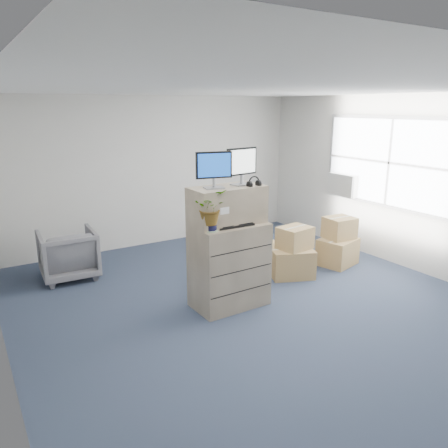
# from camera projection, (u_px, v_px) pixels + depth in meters

# --- Properties ---
(ground) EXTENTS (7.00, 7.00, 0.00)m
(ground) POSITION_uv_depth(u_px,v_px,m) (262.00, 310.00, 5.77)
(ground) COLOR #273347
(ground) RESTS_ON ground
(wall_back) EXTENTS (6.00, 0.02, 2.80)m
(wall_back) POSITION_uv_depth(u_px,v_px,m) (154.00, 172.00, 8.29)
(wall_back) COLOR beige
(wall_back) RESTS_ON ground
(wall_right) EXTENTS (0.02, 7.00, 2.80)m
(wall_right) POSITION_uv_depth(u_px,v_px,m) (417.00, 185.00, 6.93)
(wall_right) COLOR beige
(wall_right) RESTS_ON ground
(window) EXTENTS (0.07, 2.72, 1.52)m
(window) POSITION_uv_depth(u_px,v_px,m) (390.00, 163.00, 7.23)
(window) COLOR gray
(window) RESTS_ON wall_right
(ac_unit) EXTENTS (0.24, 0.60, 0.40)m
(ac_unit) POSITION_uv_depth(u_px,v_px,m) (344.00, 185.00, 8.06)
(ac_unit) COLOR #B8B8B4
(ac_unit) RESTS_ON wall_right
(filing_cabinet_lower) EXTENTS (0.98, 0.61, 1.13)m
(filing_cabinet_lower) POSITION_uv_depth(u_px,v_px,m) (229.00, 265.00, 5.79)
(filing_cabinet_lower) COLOR #84745B
(filing_cabinet_lower) RESTS_ON ground
(filing_cabinet_upper) EXTENTS (0.98, 0.51, 0.48)m
(filing_cabinet_upper) POSITION_uv_depth(u_px,v_px,m) (227.00, 205.00, 5.62)
(filing_cabinet_upper) COLOR #84745B
(filing_cabinet_upper) RESTS_ON filing_cabinet_lower
(monitor_left) EXTENTS (0.46, 0.22, 0.46)m
(monitor_left) POSITION_uv_depth(u_px,v_px,m) (214.00, 168.00, 5.37)
(monitor_left) COLOR #99999E
(monitor_left) RESTS_ON filing_cabinet_upper
(monitor_right) EXTENTS (0.49, 0.22, 0.48)m
(monitor_right) POSITION_uv_depth(u_px,v_px,m) (242.00, 164.00, 5.60)
(monitor_right) COLOR #99999E
(monitor_right) RESTS_ON filing_cabinet_upper
(headphones) EXTENTS (0.17, 0.02, 0.17)m
(headphones) POSITION_uv_depth(u_px,v_px,m) (254.00, 182.00, 5.58)
(headphones) COLOR black
(headphones) RESTS_ON filing_cabinet_upper
(keyboard) EXTENTS (0.52, 0.23, 0.03)m
(keyboard) POSITION_uv_depth(u_px,v_px,m) (233.00, 225.00, 5.55)
(keyboard) COLOR black
(keyboard) RESTS_ON filing_cabinet_lower
(mouse) EXTENTS (0.12, 0.10, 0.04)m
(mouse) POSITION_uv_depth(u_px,v_px,m) (255.00, 220.00, 5.76)
(mouse) COLOR silver
(mouse) RESTS_ON filing_cabinet_lower
(water_bottle) EXTENTS (0.08, 0.08, 0.29)m
(water_bottle) POSITION_uv_depth(u_px,v_px,m) (233.00, 212.00, 5.67)
(water_bottle) COLOR gray
(water_bottle) RESTS_ON filing_cabinet_lower
(phone_dock) EXTENTS (0.07, 0.06, 0.16)m
(phone_dock) POSITION_uv_depth(u_px,v_px,m) (221.00, 220.00, 5.64)
(phone_dock) COLOR silver
(phone_dock) RESTS_ON filing_cabinet_lower
(external_drive) EXTENTS (0.24, 0.21, 0.06)m
(external_drive) POSITION_uv_depth(u_px,v_px,m) (248.00, 216.00, 5.92)
(external_drive) COLOR black
(external_drive) RESTS_ON filing_cabinet_lower
(tissue_box) EXTENTS (0.30, 0.17, 0.11)m
(tissue_box) POSITION_uv_depth(u_px,v_px,m) (248.00, 211.00, 5.87)
(tissue_box) COLOR #4297E1
(tissue_box) RESTS_ON external_drive
(potted_plant) EXTENTS (0.50, 0.52, 0.42)m
(potted_plant) POSITION_uv_depth(u_px,v_px,m) (210.00, 212.00, 5.28)
(potted_plant) COLOR #8AA283
(potted_plant) RESTS_ON filing_cabinet_lower
(office_chair) EXTENTS (0.86, 0.81, 0.84)m
(office_chair) POSITION_uv_depth(u_px,v_px,m) (68.00, 252.00, 6.76)
(office_chair) COLOR #58585C
(office_chair) RESTS_ON ground
(cardboard_boxes) EXTENTS (2.03, 1.34, 0.80)m
(cardboard_boxes) POSITION_uv_depth(u_px,v_px,m) (297.00, 251.00, 7.15)
(cardboard_boxes) COLOR #9F7C4C
(cardboard_boxes) RESTS_ON ground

